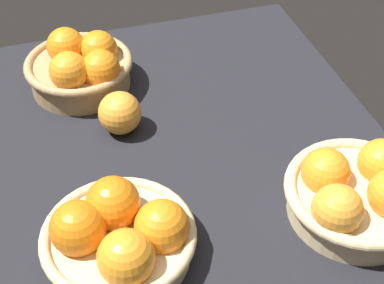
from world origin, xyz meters
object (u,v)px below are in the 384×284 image
(basket_near_right, at_px, (119,236))
(loose_orange_front_gap, at_px, (120,113))
(basket_far_right, at_px, (357,193))
(basket_near_left, at_px, (81,67))

(basket_near_right, distance_m, loose_orange_front_gap, 0.28)
(basket_near_right, relative_size, loose_orange_front_gap, 2.89)
(basket_near_right, bearing_deg, loose_orange_front_gap, 168.32)
(basket_far_right, height_order, basket_near_left, basket_near_left)
(basket_near_right, height_order, basket_far_right, basket_far_right)
(basket_far_right, xyz_separation_m, loose_orange_front_gap, (-0.30, -0.31, -0.01))
(basket_near_left, bearing_deg, loose_orange_front_gap, 16.82)
(basket_far_right, distance_m, loose_orange_front_gap, 0.43)
(basket_near_right, height_order, basket_near_left, basket_near_left)
(basket_far_right, bearing_deg, loose_orange_front_gap, -134.31)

